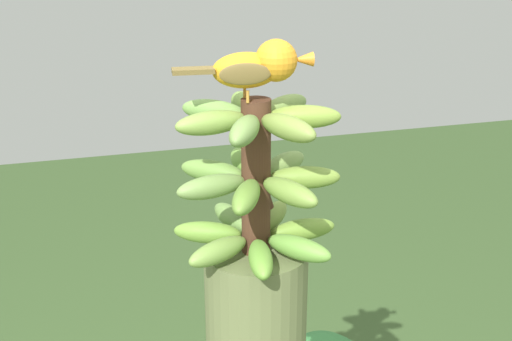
# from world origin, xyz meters

# --- Properties ---
(banana_bunch) EXTENTS (0.29, 0.30, 0.27)m
(banana_bunch) POSITION_xyz_m (-0.00, -0.00, 1.30)
(banana_bunch) COLOR #4C2D1E
(banana_bunch) RESTS_ON banana_tree
(perched_bird) EXTENTS (0.23, 0.07, 0.10)m
(perched_bird) POSITION_xyz_m (-0.00, 0.00, 1.50)
(perched_bird) COLOR #C68933
(perched_bird) RESTS_ON banana_bunch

